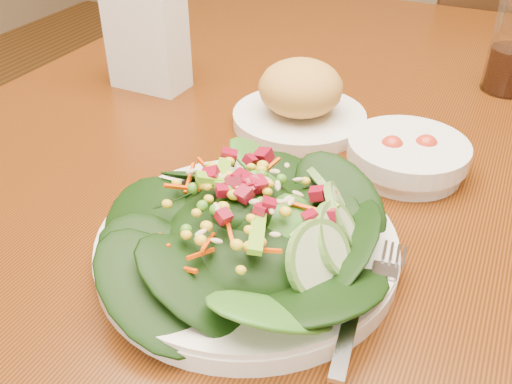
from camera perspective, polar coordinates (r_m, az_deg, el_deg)
dining_table at (r=0.80m, az=1.89°, el=-0.83°), size 0.90×1.40×0.75m
chair_far at (r=1.64m, az=21.40°, el=7.82°), size 0.50×0.50×0.84m
salad_plate at (r=0.53m, az=0.04°, el=-4.12°), size 0.29×0.29×0.08m
bread_plate at (r=0.76m, az=4.43°, el=9.19°), size 0.18×0.18×0.09m
tomato_bowl at (r=0.69m, az=14.88°, el=3.50°), size 0.14×0.14×0.05m
napkin_holder at (r=0.88m, az=-10.86°, el=14.94°), size 0.11×0.06×0.14m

